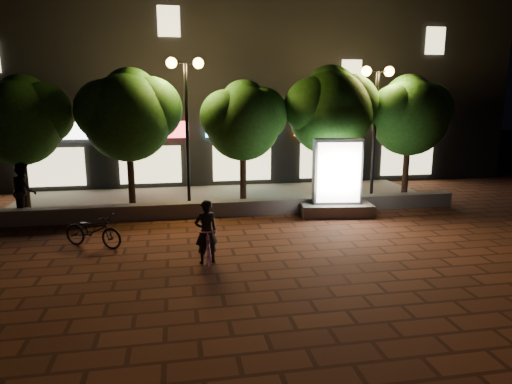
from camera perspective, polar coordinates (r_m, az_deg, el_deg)
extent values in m
plane|color=#592C1C|center=(11.48, 0.01, -7.96)|extent=(80.00, 80.00, 0.00)
cube|color=slate|center=(15.20, -2.71, -2.04)|extent=(16.00, 0.45, 0.50)
cube|color=slate|center=(17.66, -3.79, -0.79)|extent=(16.00, 5.00, 0.08)
cube|color=black|center=(23.74, -5.84, 14.45)|extent=(28.00, 8.00, 10.00)
cube|color=silver|center=(20.25, -25.00, 7.08)|extent=(3.20, 0.12, 0.70)
cube|color=beige|center=(20.40, -24.63, 2.89)|extent=(2.60, 0.10, 1.60)
cube|color=#F63941|center=(19.64, -13.54, 7.74)|extent=(3.20, 0.12, 0.70)
cube|color=beige|center=(19.79, -13.34, 3.41)|extent=(2.60, 0.10, 1.60)
cube|color=#50D5E4|center=(19.83, -1.82, 8.09)|extent=(3.20, 0.12, 0.70)
cube|color=beige|center=(19.98, -1.79, 3.80)|extent=(2.60, 0.10, 1.60)
cube|color=#E7580D|center=(20.81, 9.25, 8.12)|extent=(3.20, 0.12, 0.70)
cube|color=beige|center=(20.95, 9.12, 4.03)|extent=(2.60, 0.10, 1.60)
cube|color=white|center=(22.46, 19.01, 7.90)|extent=(3.20, 0.12, 0.70)
cube|color=beige|center=(22.60, 18.76, 4.11)|extent=(2.60, 0.10, 1.60)
cube|color=beige|center=(19.82, -11.11, 20.65)|extent=(0.90, 0.10, 1.20)
cube|color=beige|center=(21.15, 12.11, 14.58)|extent=(0.90, 0.10, 1.20)
cube|color=beige|center=(23.08, 21.96, 17.50)|extent=(0.90, 0.10, 1.20)
cylinder|color=#311B13|center=(17.02, -27.50, 1.41)|extent=(0.24, 0.24, 2.25)
sphere|color=#225719|center=(16.82, -28.11, 7.77)|extent=(2.80, 2.80, 2.80)
sphere|color=#225719|center=(16.81, -25.71, 9.01)|extent=(2.10, 2.10, 2.10)
sphere|color=#225719|center=(17.11, -27.67, 10.21)|extent=(1.82, 1.82, 1.82)
cylinder|color=#311B13|center=(16.32, -15.70, 2.08)|extent=(0.24, 0.24, 2.34)
sphere|color=#225719|center=(16.12, -16.10, 9.08)|extent=(3.00, 3.00, 3.00)
sphere|color=#225719|center=(16.25, -13.42, 10.30)|extent=(2.25, 2.25, 2.25)
sphere|color=#225719|center=(16.04, -18.63, 9.82)|extent=(2.10, 2.10, 2.10)
sphere|color=#225719|center=(16.44, -15.78, 11.77)|extent=(1.95, 1.95, 1.95)
cylinder|color=#311B13|center=(16.44, -1.67, 2.35)|extent=(0.24, 0.24, 2.21)
sphere|color=#225719|center=(16.24, -1.71, 8.78)|extent=(2.70, 2.70, 2.70)
sphere|color=#225719|center=(16.54, 0.53, 9.88)|extent=(2.03, 2.03, 2.02)
sphere|color=#225719|center=(16.00, -3.81, 9.61)|extent=(1.89, 1.89, 1.89)
sphere|color=#225719|center=(16.58, -1.56, 11.18)|extent=(1.76, 1.76, 1.76)
cylinder|color=#311B13|center=(17.22, 9.26, 3.01)|extent=(0.24, 0.24, 2.43)
sphere|color=#225719|center=(17.04, 9.49, 9.90)|extent=(3.10, 3.10, 3.10)
sphere|color=#225719|center=(17.49, 11.74, 10.84)|extent=(2.33, 2.33, 2.33)
sphere|color=#225719|center=(16.66, 7.40, 10.78)|extent=(2.17, 2.17, 2.17)
sphere|color=#225719|center=(17.39, 9.50, 12.49)|extent=(2.01, 2.02, 2.02)
cylinder|color=#311B13|center=(18.55, 18.63, 2.96)|extent=(0.24, 0.24, 2.29)
sphere|color=#225719|center=(18.37, 19.03, 8.96)|extent=(2.90, 2.90, 2.90)
sphere|color=#225719|center=(18.90, 20.74, 9.81)|extent=(2.18, 2.17, 2.17)
sphere|color=#225719|center=(17.92, 17.47, 9.80)|extent=(2.03, 2.03, 2.03)
sphere|color=#225719|center=(18.71, 18.92, 11.23)|extent=(1.89, 1.88, 1.88)
cylinder|color=black|center=(15.89, -8.79, 6.97)|extent=(0.12, 0.12, 5.00)
cylinder|color=black|center=(15.88, -9.08, 15.99)|extent=(0.90, 0.08, 0.08)
sphere|color=#F29D3C|center=(15.87, -10.77, 15.93)|extent=(0.36, 0.36, 0.36)
sphere|color=#F29D3C|center=(15.90, -7.39, 16.03)|extent=(0.36, 0.36, 0.36)
cylinder|color=black|center=(17.55, 14.89, 6.83)|extent=(0.12, 0.12, 4.80)
cylinder|color=black|center=(17.52, 15.31, 14.67)|extent=(0.90, 0.08, 0.08)
sphere|color=#F29D3C|center=(17.34, 13.93, 14.77)|extent=(0.36, 0.36, 0.36)
sphere|color=#F29D3C|center=(17.72, 16.67, 14.56)|extent=(0.36, 0.36, 0.36)
cube|color=slate|center=(15.49, 10.15, -2.14)|extent=(2.53, 1.50, 0.40)
cube|color=#4C4C51|center=(15.23, 10.33, 2.61)|extent=(1.66, 0.75, 2.20)
cube|color=white|center=(14.95, 10.58, 2.43)|extent=(1.44, 0.23, 2.00)
cube|color=white|center=(15.51, 10.08, 2.78)|extent=(1.44, 0.23, 2.00)
imported|color=#D582C3|center=(10.93, -6.40, -6.54)|extent=(0.52, 1.54, 0.91)
imported|color=black|center=(10.73, -6.39, -5.09)|extent=(0.65, 0.51, 1.56)
imported|color=black|center=(12.65, -20.13, -4.66)|extent=(1.81, 1.34, 0.91)
imported|color=black|center=(16.14, -27.54, 0.15)|extent=(0.95, 1.07, 1.83)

